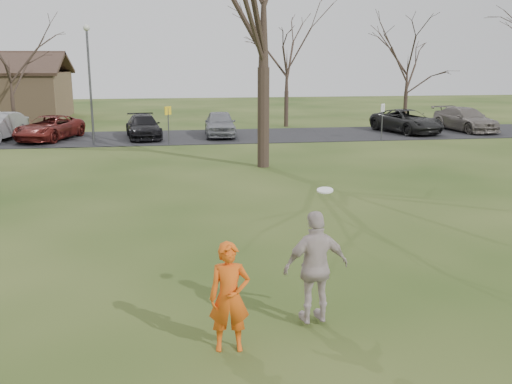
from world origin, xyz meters
TOP-DOWN VIEW (x-y plane):
  - ground at (0.00, 0.00)m, footprint 120.00×120.00m
  - parking_strip at (0.00, 25.00)m, footprint 62.00×6.50m
  - player_defender at (-1.12, -0.53)m, footprint 0.68×0.47m
  - car_2 at (-8.71, 24.81)m, footprint 3.73×5.38m
  - car_3 at (-3.45, 24.79)m, footprint 2.39×4.74m
  - car_4 at (1.03, 24.91)m, footprint 1.96×4.46m
  - car_6 at (12.73, 24.86)m, footprint 3.67×5.59m
  - car_7 at (16.79, 25.13)m, footprint 2.85×5.33m
  - catching_play at (0.44, 0.11)m, footprint 1.22×0.64m
  - lamp_post at (-6.00, 22.50)m, footprint 0.34×0.34m
  - sign_yellow at (-2.00, 22.00)m, footprint 0.35×0.35m
  - sign_white at (10.00, 22.00)m, footprint 0.35×0.35m
  - small_tree_row at (4.38, 30.06)m, footprint 55.00×5.90m

SIDE VIEW (x-z plane):
  - ground at x=0.00m, z-range 0.00..0.00m
  - parking_strip at x=0.00m, z-range 0.00..0.04m
  - car_3 at x=-3.45m, z-range 0.04..1.36m
  - car_2 at x=-8.71m, z-range 0.04..1.40m
  - car_6 at x=12.73m, z-range 0.04..1.47m
  - car_7 at x=16.79m, z-range 0.04..1.51m
  - car_4 at x=1.03m, z-range 0.04..1.54m
  - player_defender at x=-1.12m, z-range 0.00..1.79m
  - catching_play at x=0.44m, z-range -0.13..2.27m
  - sign_yellow at x=-2.00m, z-range 0.41..2.49m
  - sign_white at x=10.00m, z-range 0.41..2.49m
  - small_tree_row at x=4.38m, z-range -0.36..8.14m
  - lamp_post at x=-6.00m, z-range 0.83..7.10m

